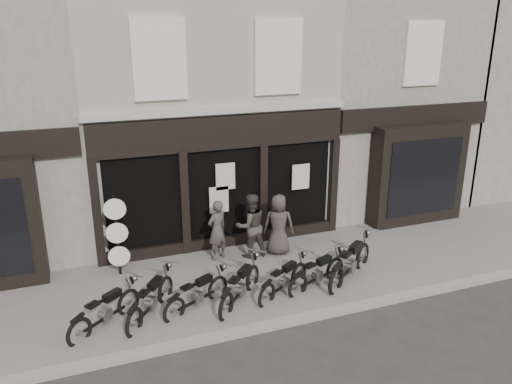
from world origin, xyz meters
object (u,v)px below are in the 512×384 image
object	(u,v)px
motorcycle_2	(198,296)
motorcycle_5	(318,275)
motorcycle_1	(151,302)
man_right	(279,224)
motorcycle_0	(106,313)
motorcycle_4	(284,282)
advert_sign_post	(117,239)
motorcycle_3	(240,289)
man_left	(217,230)
man_centre	(251,226)
motorcycle_6	(350,265)

from	to	relation	value
motorcycle_2	motorcycle_5	bearing A→B (deg)	-29.43
motorcycle_1	man_right	bearing A→B (deg)	-26.74
motorcycle_1	motorcycle_0	bearing A→B (deg)	132.99
motorcycle_4	motorcycle_5	distance (m)	0.91
motorcycle_2	advert_sign_post	distance (m)	2.75
motorcycle_3	advert_sign_post	size ratio (longest dim) A/B	0.74
motorcycle_5	man_left	size ratio (longest dim) A/B	1.12
motorcycle_1	motorcycle_3	bearing A→B (deg)	-56.78
motorcycle_3	motorcycle_4	bearing A→B (deg)	-46.60
motorcycle_0	man_right	size ratio (longest dim) A/B	0.98
man_left	man_centre	xyz separation A→B (m)	(0.90, -0.17, 0.06)
motorcycle_3	motorcycle_6	bearing A→B (deg)	-44.65
motorcycle_3	motorcycle_0	bearing A→B (deg)	132.85
motorcycle_5	man_right	distance (m)	2.10
motorcycle_0	man_centre	size ratio (longest dim) A/B	0.94
motorcycle_3	motorcycle_6	size ratio (longest dim) A/B	0.82
motorcycle_0	man_centre	world-z (taller)	man_centre
motorcycle_3	man_right	bearing A→B (deg)	1.86
motorcycle_6	man_right	distance (m)	2.32
motorcycle_2	man_centre	xyz separation A→B (m)	(2.03, 2.04, 0.65)
motorcycle_4	man_right	world-z (taller)	man_right
motorcycle_3	motorcycle_4	distance (m)	1.10
motorcycle_0	motorcycle_6	distance (m)	5.97
motorcycle_0	advert_sign_post	world-z (taller)	advert_sign_post
motorcycle_4	advert_sign_post	size ratio (longest dim) A/B	0.77
man_centre	motorcycle_1	bearing A→B (deg)	29.86
motorcycle_2	man_right	bearing A→B (deg)	6.43
man_left	man_centre	bearing A→B (deg)	144.64
motorcycle_6	man_right	size ratio (longest dim) A/B	1.19
motorcycle_0	motorcycle_1	xyz separation A→B (m)	(0.97, 0.09, 0.02)
motorcycle_0	man_right	world-z (taller)	man_right
motorcycle_0	motorcycle_3	distance (m)	3.01
man_left	man_right	world-z (taller)	man_right
motorcycle_0	motorcycle_1	bearing A→B (deg)	-32.19
motorcycle_6	motorcycle_4	bearing A→B (deg)	147.23
man_right	man_centre	bearing A→B (deg)	16.40
motorcycle_3	motorcycle_1	bearing A→B (deg)	129.68
motorcycle_1	motorcycle_4	world-z (taller)	motorcycle_1
motorcycle_0	motorcycle_2	world-z (taller)	motorcycle_0
motorcycle_1	man_centre	xyz separation A→B (m)	(3.07, 1.97, 0.62)
motorcycle_5	man_right	bearing A→B (deg)	74.41
motorcycle_2	advert_sign_post	world-z (taller)	advert_sign_post
motorcycle_6	advert_sign_post	world-z (taller)	advert_sign_post
man_left	man_right	xyz separation A→B (m)	(1.68, -0.28, 0.02)
motorcycle_0	motorcycle_1	world-z (taller)	motorcycle_1
motorcycle_3	advert_sign_post	distance (m)	3.44
man_right	motorcycle_6	bearing A→B (deg)	145.26
motorcycle_1	motorcycle_6	size ratio (longest dim) A/B	0.87
advert_sign_post	motorcycle_6	bearing A→B (deg)	-15.23
motorcycle_5	advert_sign_post	bearing A→B (deg)	131.92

